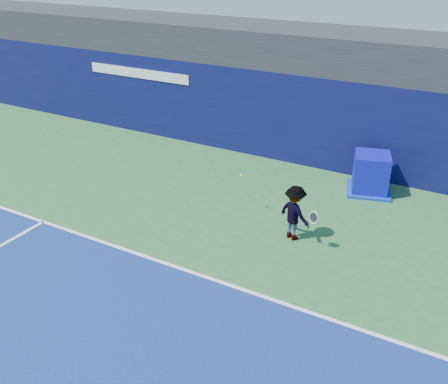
# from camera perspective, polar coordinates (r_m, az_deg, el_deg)

# --- Properties ---
(ground) EXTENTS (80.00, 80.00, 0.00)m
(ground) POSITION_cam_1_polar(r_m,az_deg,el_deg) (9.61, -12.44, -18.61)
(ground) COLOR #2C6232
(ground) RESTS_ON ground
(baseline) EXTENTS (24.00, 0.10, 0.01)m
(baseline) POSITION_cam_1_polar(r_m,az_deg,el_deg) (11.41, -2.57, -9.52)
(baseline) COLOR white
(baseline) RESTS_ON ground
(stadium_band) EXTENTS (36.00, 3.00, 1.20)m
(stadium_band) POSITION_cam_1_polar(r_m,az_deg,el_deg) (17.31, 12.56, 15.57)
(stadium_band) COLOR black
(stadium_band) RESTS_ON back_wall_assembly
(back_wall_assembly) EXTENTS (36.00, 1.03, 3.00)m
(back_wall_assembly) POSITION_cam_1_polar(r_m,az_deg,el_deg) (16.90, 10.80, 8.10)
(back_wall_assembly) COLOR #0A0D39
(back_wall_assembly) RESTS_ON ground
(equipment_cart) EXTENTS (1.56, 1.56, 1.21)m
(equipment_cart) POSITION_cam_1_polar(r_m,az_deg,el_deg) (15.46, 16.40, 1.90)
(equipment_cart) COLOR #0C0B9E
(equipment_cart) RESTS_ON ground
(tennis_player) EXTENTS (1.26, 0.85, 1.44)m
(tennis_player) POSITION_cam_1_polar(r_m,az_deg,el_deg) (12.52, 8.07, -2.37)
(tennis_player) COLOR silver
(tennis_player) RESTS_ON ground
(tennis_ball) EXTENTS (0.07, 0.07, 0.07)m
(tennis_ball) POSITION_cam_1_polar(r_m,az_deg,el_deg) (13.46, 1.99, 1.92)
(tennis_ball) COLOR #D3EC1A
(tennis_ball) RESTS_ON ground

